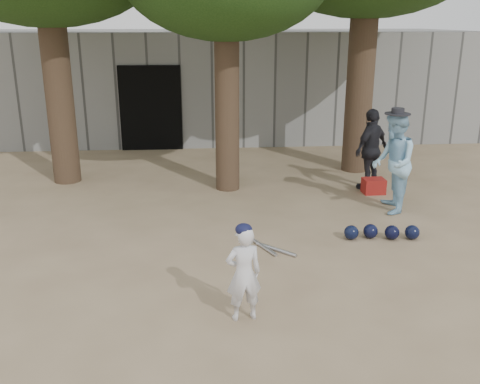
{
  "coord_description": "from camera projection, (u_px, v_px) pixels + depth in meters",
  "views": [
    {
      "loc": [
        0.02,
        -6.27,
        3.31
      ],
      "look_at": [
        0.6,
        1.0,
        0.95
      ],
      "focal_mm": 40.0,
      "sensor_mm": 36.0,
      "label": 1
    }
  ],
  "objects": [
    {
      "name": "ground",
      "position": [
        200.0,
        286.0,
        6.96
      ],
      "size": [
        70.0,
        70.0,
        0.0
      ],
      "primitive_type": "plane",
      "color": "#937C5E",
      "rests_on": "ground"
    },
    {
      "name": "boy_player",
      "position": [
        244.0,
        274.0,
        6.04
      ],
      "size": [
        0.46,
        0.34,
        1.14
      ],
      "primitive_type": "imported",
      "rotation": [
        0.0,
        0.0,
        3.31
      ],
      "color": "silver",
      "rests_on": "ground"
    },
    {
      "name": "spectator_blue",
      "position": [
        393.0,
        163.0,
        9.41
      ],
      "size": [
        0.83,
        0.99,
        1.8
      ],
      "primitive_type": "imported",
      "rotation": [
        0.0,
        0.0,
        4.53
      ],
      "color": "#97CBEA",
      "rests_on": "ground"
    },
    {
      "name": "spectator_dark",
      "position": [
        371.0,
        149.0,
        10.73
      ],
      "size": [
        1.01,
        0.91,
        1.64
      ],
      "primitive_type": "imported",
      "rotation": [
        0.0,
        0.0,
        3.81
      ],
      "color": "black",
      "rests_on": "ground"
    },
    {
      "name": "red_bag",
      "position": [
        374.0,
        186.0,
        10.63
      ],
      "size": [
        0.43,
        0.33,
        0.3
      ],
      "primitive_type": "cube",
      "rotation": [
        0.0,
        0.0,
        0.03
      ],
      "color": "maroon",
      "rests_on": "ground"
    },
    {
      "name": "back_building",
      "position": [
        196.0,
        82.0,
        16.3
      ],
      "size": [
        16.0,
        5.24,
        3.0
      ],
      "color": "gray",
      "rests_on": "ground"
    },
    {
      "name": "helmet_row",
      "position": [
        381.0,
        232.0,
        8.42
      ],
      "size": [
        1.19,
        0.33,
        0.23
      ],
      "color": "black",
      "rests_on": "ground"
    },
    {
      "name": "bat_pile",
      "position": [
        270.0,
        248.0,
        8.05
      ],
      "size": [
        0.64,
        0.73,
        0.06
      ],
      "color": "#A9A9B0",
      "rests_on": "ground"
    }
  ]
}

